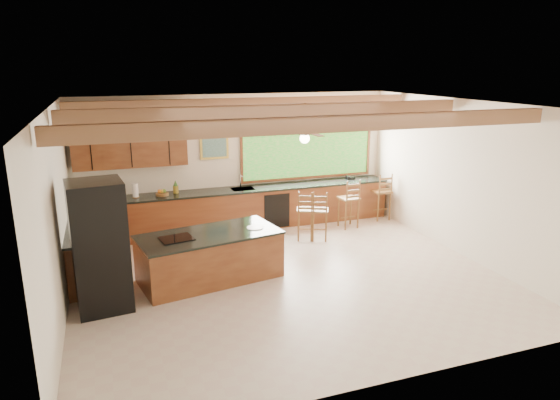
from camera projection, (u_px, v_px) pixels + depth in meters
name	position (u px, v px, depth m)	size (l,w,h in m)	color
ground	(287.00, 276.00, 8.82)	(7.20, 7.20, 0.00)	beige
room_shell	(266.00, 147.00, 8.77)	(7.27, 6.54, 3.02)	silver
counter_run	(211.00, 216.00, 10.72)	(7.12, 3.10, 1.22)	brown
island	(210.00, 256.00, 8.62)	(2.55, 1.52, 0.85)	brown
refrigerator	(100.00, 246.00, 7.44)	(0.85, 0.83, 2.00)	black
bar_stool_a	(320.00, 211.00, 10.47)	(0.51, 0.52, 1.08)	brown
bar_stool_b	(307.00, 211.00, 10.48)	(0.51, 0.51, 1.09)	brown
bar_stool_c	(350.00, 199.00, 11.26)	(0.44, 0.44, 1.14)	brown
bar_stool_d	(382.00, 192.00, 11.87)	(0.41, 0.41, 1.14)	brown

